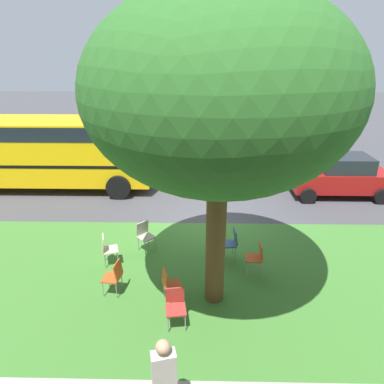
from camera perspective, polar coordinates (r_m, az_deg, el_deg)
ground at (r=11.83m, az=2.61°, el=-4.82°), size 80.00×80.00×0.00m
grass_verge at (r=9.10m, az=3.07°, el=-14.10°), size 48.00×6.00×0.01m
street_tree at (r=6.59m, az=4.74°, el=16.00°), size 5.13×5.13×6.60m
chair_0 at (r=8.08m, az=-3.80°, el=-14.99°), size 0.53×0.52×0.88m
chair_1 at (r=8.50m, az=-12.87°, el=-13.43°), size 0.48×0.48×0.88m
chair_2 at (r=9.15m, az=10.71°, el=-10.39°), size 0.43×0.43×0.88m
chair_3 at (r=9.66m, az=6.60°, el=-8.19°), size 0.46×0.45×0.88m
chair_4 at (r=7.52m, az=-2.79°, el=-18.26°), size 0.47×0.48×0.88m
chair_5 at (r=9.59m, az=-13.99°, el=-9.02°), size 0.52×0.52×0.88m
chair_6 at (r=10.04m, az=-7.92°, el=-6.99°), size 0.59×0.59×0.88m
parked_car at (r=14.82m, az=23.52°, el=2.57°), size 3.70×1.92×1.65m
school_bus at (r=15.80m, az=-25.94°, el=6.84°), size 10.40×2.80×2.88m
pedestrian_1 at (r=5.77m, az=-4.65°, el=-28.89°), size 0.40×0.28×1.69m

